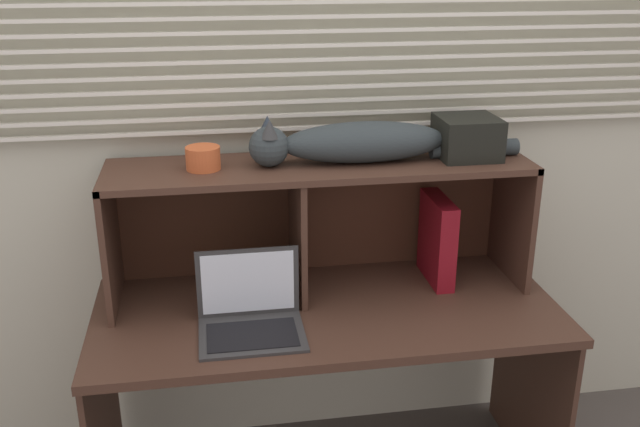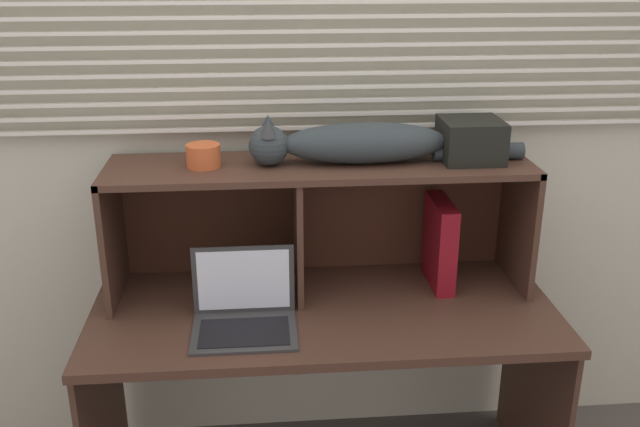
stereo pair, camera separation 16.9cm
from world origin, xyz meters
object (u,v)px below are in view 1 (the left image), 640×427
cat (355,143)px  storage_box (467,137)px  laptop (250,315)px  book_stack (235,288)px  binder_upright (437,239)px  small_basket (203,158)px

cat → storage_box: cat is taller
laptop → book_stack: laptop is taller
laptop → binder_upright: binder_upright is taller
laptop → small_basket: small_basket is taller
book_stack → laptop: bearing=-81.8°
book_stack → cat: bearing=0.3°
small_basket → laptop: bearing=-65.0°
storage_box → laptop: bearing=-161.6°
laptop → storage_box: size_ratio=1.63×
laptop → binder_upright: (0.67, 0.25, 0.10)m
binder_upright → small_basket: bearing=180.0°
storage_box → cat: bearing=180.0°
laptop → book_stack: 0.25m
cat → book_stack: bearing=-179.7°
laptop → book_stack: bearing=98.2°
cat → storage_box: bearing=-0.0°
binder_upright → book_stack: size_ratio=1.17×
binder_upright → book_stack: (-0.71, -0.00, -0.13)m
book_stack → small_basket: small_basket is taller
cat → book_stack: 0.64m
book_stack → small_basket: size_ratio=2.38×
small_basket → storage_box: 0.87m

